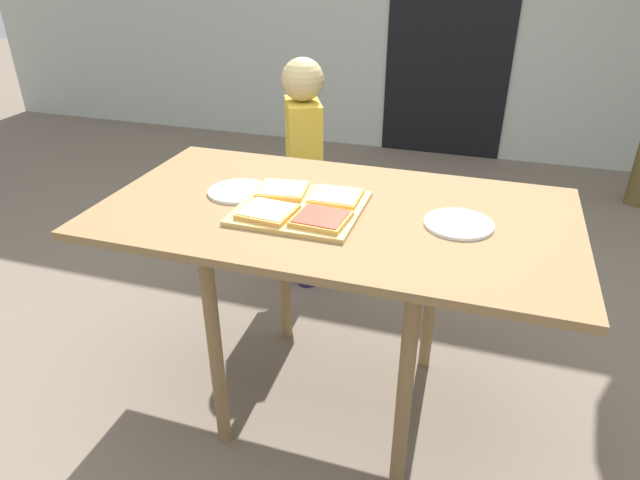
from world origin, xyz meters
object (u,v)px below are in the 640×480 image
object	(u,v)px
dining_table	(335,232)
plate_white_left	(238,191)
pizza_slice_far_left	(283,190)
child_left	(304,159)
plate_white_right	(459,224)
pizza_slice_far_right	(336,196)
pizza_slice_near_left	(268,211)
cutting_board	(301,208)
pizza_slice_near_right	(321,219)

from	to	relation	value
dining_table	plate_white_left	size ratio (longest dim) A/B	7.28
pizza_slice_far_left	child_left	xyz separation A→B (m)	(-0.18, 0.72, -0.17)
plate_white_left	plate_white_right	bearing A→B (deg)	-1.84
pizza_slice_far_right	pizza_slice_near_left	bearing A→B (deg)	-133.90
pizza_slice_far_right	child_left	bearing A→B (deg)	116.34
pizza_slice_far_right	plate_white_right	world-z (taller)	pizza_slice_far_right
pizza_slice_far_left	plate_white_left	world-z (taller)	pizza_slice_far_left
pizza_slice_far_right	child_left	size ratio (longest dim) A/B	0.14
cutting_board	pizza_slice_near_right	distance (m)	0.12
pizza_slice_near_right	pizza_slice_near_left	distance (m)	0.16
pizza_slice_far_left	plate_white_right	size ratio (longest dim) A/B	0.85
dining_table	pizza_slice_near_left	distance (m)	0.23
pizza_slice_near_right	pizza_slice_far_left	world-z (taller)	same
plate_white_left	child_left	world-z (taller)	child_left
pizza_slice_near_right	plate_white_left	bearing A→B (deg)	156.19
pizza_slice_near_right	pizza_slice_near_left	bearing A→B (deg)	-178.92
dining_table	pizza_slice_near_left	xyz separation A→B (m)	(-0.17, -0.12, 0.10)
cutting_board	pizza_slice_near_left	world-z (taller)	pizza_slice_near_left
plate_white_right	child_left	bearing A→B (deg)	133.69
pizza_slice_far_right	pizza_slice_near_right	bearing A→B (deg)	-88.72
plate_white_right	pizza_slice_far_left	bearing A→B (deg)	175.73
pizza_slice_near_right	pizza_slice_far_right	size ratio (longest dim) A/B	1.05
plate_white_right	pizza_slice_near_left	bearing A→B (deg)	-166.94
cutting_board	pizza_slice_far_left	xyz separation A→B (m)	(-0.09, 0.08, 0.02)
dining_table	pizza_slice_far_right	distance (m)	0.11
cutting_board	pizza_slice_near_right	bearing A→B (deg)	-42.14
dining_table	cutting_board	world-z (taller)	cutting_board
pizza_slice_near_right	child_left	xyz separation A→B (m)	(-0.36, 0.88, -0.17)
child_left	dining_table	bearing A→B (deg)	-64.24
cutting_board	pizza_slice_near_right	xyz separation A→B (m)	(0.09, -0.08, 0.02)
pizza_slice_near_left	plate_white_right	world-z (taller)	pizza_slice_near_left
cutting_board	pizza_slice_far_left	bearing A→B (deg)	137.76
cutting_board	pizza_slice_far_right	xyz separation A→B (m)	(0.09, 0.08, 0.02)
child_left	pizza_slice_far_right	bearing A→B (deg)	-63.66
plate_white_left	plate_white_right	xyz separation A→B (m)	(0.69, -0.02, 0.00)
pizza_slice_near_right	pizza_slice_far_right	bearing A→B (deg)	91.28
pizza_slice_near_right	cutting_board	bearing A→B (deg)	137.86
pizza_slice_near_left	plate_white_right	size ratio (longest dim) A/B	0.83
dining_table	plate_white_right	bearing A→B (deg)	0.04
dining_table	pizza_slice_near_left	bearing A→B (deg)	-143.72
pizza_slice_near_right	pizza_slice_far_left	size ratio (longest dim) A/B	0.95
pizza_slice_near_right	plate_white_right	xyz separation A→B (m)	(0.37, 0.12, -0.02)
dining_table	plate_white_left	xyz separation A→B (m)	(-0.33, 0.02, 0.08)
plate_white_right	pizza_slice_far_right	bearing A→B (deg)	173.87
cutting_board	plate_white_right	size ratio (longest dim) A/B	1.85
pizza_slice_near_left	pizza_slice_far_right	distance (m)	0.22
pizza_slice_far_left	dining_table	bearing A→B (deg)	-12.60
pizza_slice_far_left	cutting_board	bearing A→B (deg)	-42.24
pizza_slice_far_right	plate_white_left	size ratio (longest dim) A/B	0.77
cutting_board	pizza_slice_far_left	world-z (taller)	pizza_slice_far_left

